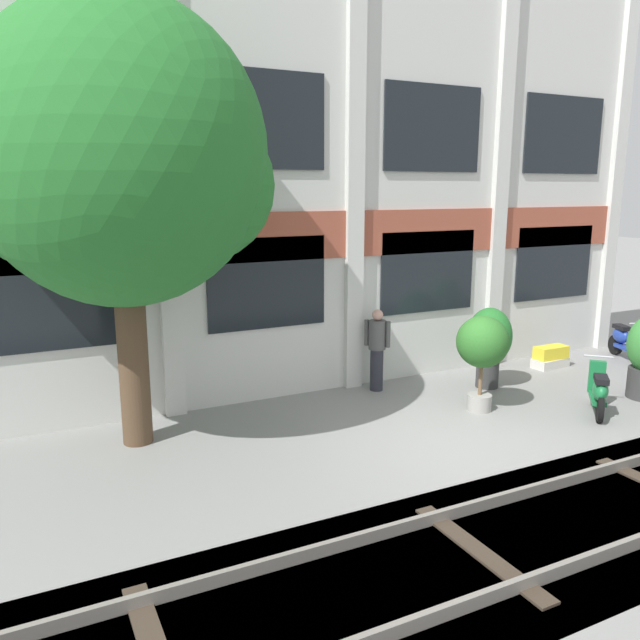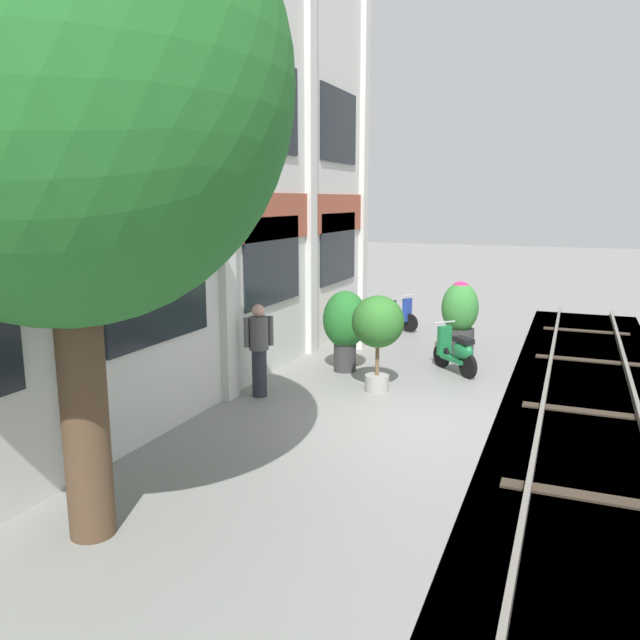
{
  "view_description": "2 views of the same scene",
  "coord_description": "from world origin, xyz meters",
  "px_view_note": "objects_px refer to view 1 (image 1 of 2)",
  "views": [
    {
      "loc": [
        -6.02,
        -7.53,
        3.97
      ],
      "look_at": [
        -1.38,
        1.82,
        1.76
      ],
      "focal_mm": 35.0,
      "sensor_mm": 36.0,
      "label": 1
    },
    {
      "loc": [
        -9.09,
        -2.32,
        3.42
      ],
      "look_at": [
        -0.89,
        1.04,
        1.71
      ],
      "focal_mm": 35.0,
      "sensor_mm": 36.0,
      "label": 2
    }
  ],
  "objects_px": {
    "potted_plant_tall_urn": "(482,346)",
    "scooter_second_parked": "(599,391)",
    "potted_plant_glazed_jar": "(489,340)",
    "broadleaf_tree": "(121,162)",
    "resident_by_doorway": "(377,347)",
    "scooter_near_curb": "(626,341)",
    "potted_plant_square_trough": "(551,357)"
  },
  "relations": [
    {
      "from": "potted_plant_square_trough",
      "to": "potted_plant_glazed_jar",
      "type": "bearing_deg",
      "value": -168.23
    },
    {
      "from": "potted_plant_tall_urn",
      "to": "potted_plant_glazed_jar",
      "type": "relative_size",
      "value": 1.07
    },
    {
      "from": "resident_by_doorway",
      "to": "scooter_near_curb",
      "type": "bearing_deg",
      "value": 132.44
    },
    {
      "from": "potted_plant_tall_urn",
      "to": "scooter_near_curb",
      "type": "distance_m",
      "value": 5.63
    },
    {
      "from": "scooter_near_curb",
      "to": "scooter_second_parked",
      "type": "bearing_deg",
      "value": -38.26
    },
    {
      "from": "potted_plant_tall_urn",
      "to": "scooter_second_parked",
      "type": "bearing_deg",
      "value": -32.95
    },
    {
      "from": "potted_plant_tall_urn",
      "to": "scooter_near_curb",
      "type": "bearing_deg",
      "value": 12.65
    },
    {
      "from": "potted_plant_tall_urn",
      "to": "resident_by_doorway",
      "type": "bearing_deg",
      "value": 120.42
    },
    {
      "from": "broadleaf_tree",
      "to": "potted_plant_tall_urn",
      "type": "xyz_separation_m",
      "value": [
        5.86,
        -1.27,
        -3.13
      ]
    },
    {
      "from": "potted_plant_glazed_jar",
      "to": "scooter_near_curb",
      "type": "bearing_deg",
      "value": 2.86
    },
    {
      "from": "potted_plant_tall_urn",
      "to": "scooter_second_parked",
      "type": "xyz_separation_m",
      "value": [
        1.73,
        -1.12,
        -0.77
      ]
    },
    {
      "from": "broadleaf_tree",
      "to": "scooter_near_curb",
      "type": "xyz_separation_m",
      "value": [
        11.3,
        -0.05,
        -3.91
      ]
    },
    {
      "from": "potted_plant_glazed_jar",
      "to": "scooter_second_parked",
      "type": "relative_size",
      "value": 1.57
    },
    {
      "from": "scooter_near_curb",
      "to": "scooter_second_parked",
      "type": "relative_size",
      "value": 1.27
    },
    {
      "from": "potted_plant_tall_urn",
      "to": "scooter_second_parked",
      "type": "distance_m",
      "value": 2.2
    },
    {
      "from": "potted_plant_glazed_jar",
      "to": "potted_plant_tall_urn",
      "type": "bearing_deg",
      "value": -136.44
    },
    {
      "from": "potted_plant_glazed_jar",
      "to": "scooter_second_parked",
      "type": "bearing_deg",
      "value": -72.3
    },
    {
      "from": "broadleaf_tree",
      "to": "scooter_near_curb",
      "type": "height_order",
      "value": "broadleaf_tree"
    },
    {
      "from": "scooter_near_curb",
      "to": "broadleaf_tree",
      "type": "bearing_deg",
      "value": -70.82
    },
    {
      "from": "broadleaf_tree",
      "to": "potted_plant_square_trough",
      "type": "xyz_separation_m",
      "value": [
        9.16,
        0.2,
        -4.11
      ]
    },
    {
      "from": "broadleaf_tree",
      "to": "scooter_second_parked",
      "type": "bearing_deg",
      "value": -17.53
    },
    {
      "from": "scooter_second_parked",
      "to": "resident_by_doorway",
      "type": "bearing_deg",
      "value": 88.03
    },
    {
      "from": "broadleaf_tree",
      "to": "resident_by_doorway",
      "type": "bearing_deg",
      "value": 6.64
    },
    {
      "from": "scooter_near_curb",
      "to": "resident_by_doorway",
      "type": "distance_m",
      "value": 6.56
    },
    {
      "from": "potted_plant_tall_urn",
      "to": "potted_plant_glazed_jar",
      "type": "bearing_deg",
      "value": 43.56
    },
    {
      "from": "potted_plant_square_trough",
      "to": "resident_by_doorway",
      "type": "relative_size",
      "value": 0.54
    },
    {
      "from": "potted_plant_glazed_jar",
      "to": "resident_by_doorway",
      "type": "distance_m",
      "value": 2.29
    },
    {
      "from": "broadleaf_tree",
      "to": "potted_plant_glazed_jar",
      "type": "distance_m",
      "value": 7.69
    },
    {
      "from": "scooter_second_parked",
      "to": "potted_plant_tall_urn",
      "type": "bearing_deg",
      "value": 101.54
    },
    {
      "from": "potted_plant_tall_urn",
      "to": "scooter_second_parked",
      "type": "relative_size",
      "value": 1.67
    },
    {
      "from": "potted_plant_square_trough",
      "to": "scooter_near_curb",
      "type": "height_order",
      "value": "scooter_near_curb"
    },
    {
      "from": "potted_plant_glazed_jar",
      "to": "potted_plant_square_trough",
      "type": "relative_size",
      "value": 1.84
    }
  ]
}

